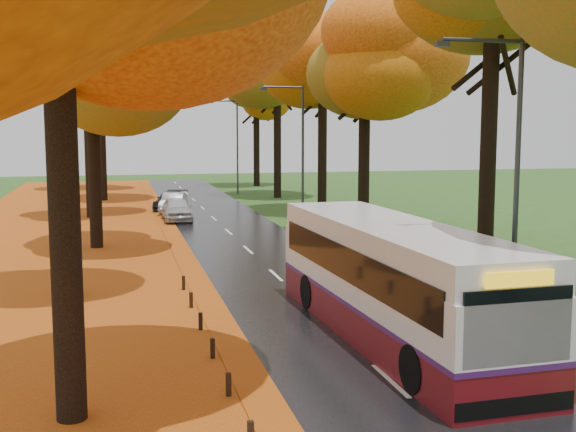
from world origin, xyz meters
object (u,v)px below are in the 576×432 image
object	(u,v)px
streetlamp_near	(509,167)
car_dark	(171,200)
bus	(392,278)
car_silver	(173,203)
car_white	(177,209)
streetlamp_far	(234,139)
streetlamp_mid	(298,146)

from	to	relation	value
streetlamp_near	car_dark	xyz separation A→B (m)	(-6.19, 33.67, -4.05)
bus	car_silver	size ratio (longest dim) A/B	3.02
streetlamp_near	bus	xyz separation A→B (m)	(-2.65, 1.22, -3.03)
streetlamp_near	car_silver	distance (m)	32.50
car_white	car_silver	distance (m)	4.26
streetlamp_far	car_white	bearing A→B (deg)	-110.77
streetlamp_near	bus	distance (m)	4.21
streetlamp_mid	car_white	bearing A→B (deg)	139.39
streetlamp_far	car_dark	xyz separation A→B (m)	(-6.19, -10.33, -4.05)
bus	car_dark	size ratio (longest dim) A/B	2.81
streetlamp_mid	car_silver	bearing A→B (deg)	122.58
streetlamp_mid	streetlamp_far	world-z (taller)	same
streetlamp_near	streetlamp_far	xyz separation A→B (m)	(0.00, 44.00, 0.00)
streetlamp_near	car_dark	size ratio (longest dim) A/B	1.87
streetlamp_far	car_silver	size ratio (longest dim) A/B	2.01
streetlamp_mid	bus	world-z (taller)	streetlamp_mid
streetlamp_near	streetlamp_mid	world-z (taller)	same
streetlamp_mid	car_silver	size ratio (longest dim) A/B	2.01
bus	car_white	size ratio (longest dim) A/B	2.85
streetlamp_mid	car_dark	xyz separation A→B (m)	(-6.19, 11.67, -4.05)
bus	car_white	world-z (taller)	bus
car_dark	bus	bearing A→B (deg)	-65.08
streetlamp_near	streetlamp_far	world-z (taller)	same
streetlamp_far	car_silver	distance (m)	14.38
car_white	car_silver	xyz separation A→B (m)	(0.13, 4.25, -0.06)
car_silver	bus	bearing A→B (deg)	-69.82
streetlamp_far	car_silver	xyz separation A→B (m)	(-6.17, -12.35, -4.02)
bus	car_silver	xyz separation A→B (m)	(-3.52, 30.43, -0.98)
bus	car_dark	xyz separation A→B (m)	(-3.54, 32.46, -1.02)
streetlamp_far	car_white	size ratio (longest dim) A/B	1.90
streetlamp_far	car_dark	bearing A→B (deg)	-120.93
bus	car_dark	world-z (taller)	bus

